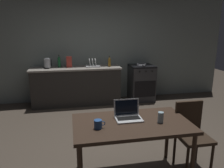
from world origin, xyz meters
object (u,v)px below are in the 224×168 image
Objects in this scene: frying_pan at (141,64)px; bottle at (109,62)px; chair at (191,131)px; coffee_mug at (98,124)px; stove_oven at (141,83)px; drinking_glass at (161,117)px; dish_rack at (93,65)px; cereal_box at (69,62)px; laptop at (128,115)px; bottle_b at (59,61)px; electric_kettle at (47,63)px; dining_table at (132,128)px.

bottle is at bearing -178.56° from frying_pan.
chair is 7.04× the size of coffee_mug.
stove_oven is at bearing 3.18° from bottle.
drinking_glass is 3.09m from dish_rack.
frying_pan is 1.80m from cereal_box.
laptop is at bearing 26.45° from coffee_mug.
bottle_b is (-1.20, 0.13, 0.02)m from bottle.
bottle is (-0.59, 2.83, 0.52)m from chair.
chair is 3.58m from electric_kettle.
stove_oven is at bearing 81.69° from laptop.
frying_pan is 1.21× the size of dish_rack.
dining_table is 2.99m from dish_rack.
dish_rack is at bearing -0.00° from electric_kettle.
stove_oven is 3.10m from laptop.
bottle_b reaches higher than stove_oven.
bottle_b is at bearing 108.39° from chair.
stove_oven is at bearing 63.51° from coffee_mug.
bottle_b is (-0.93, 2.95, 0.26)m from laptop.
chair reaches higher than drinking_glass.
frying_pan is at bearing 1.44° from bottle.
bottle_b reaches higher than dining_table.
chair is at bearing -95.23° from stove_oven.
cereal_box reaches higher than stove_oven.
dish_rack is (-1.00, 2.88, 0.45)m from chair.
chair is at bearing -54.46° from electric_kettle.
electric_kettle is at bearing -163.29° from bottle_b.
bottle reaches higher than laptop.
frying_pan is at bearing 63.70° from coffee_mug.
drinking_glass is at bearing -81.06° from dish_rack.
bottle is 2.04× the size of drinking_glass.
drinking_glass is (-0.76, -3.02, -0.12)m from frying_pan.
coffee_mug is (-1.53, -3.06, 0.35)m from stove_oven.
laptop is 2.49× the size of drinking_glass.
bottle_b is at bearing 120.67° from laptop.
coffee_mug is at bearing -167.60° from dining_table.
cereal_box is at bearing -14.29° from bottle_b.
bottle_b reaches higher than laptop.
bottle_b is (-0.80, 0.08, 0.09)m from dish_rack.
chair is 2.94m from bottle.
frying_pan is at bearing -1.57° from cereal_box.
stove_oven reaches higher than chair.
cereal_box reaches higher than chair.
dining_table is 3.15m from frying_pan.
dining_table is at bearing -67.26° from laptop.
frying_pan is 2.04m from bottle_b.
bottle reaches higher than electric_kettle.
electric_kettle is at bearing 112.14° from dining_table.
cereal_box is at bearing 95.47° from coffee_mug.
laptop reaches higher than stove_oven.
stove_oven is 2.15m from bottle_b.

